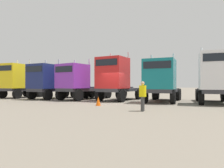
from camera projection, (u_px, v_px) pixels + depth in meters
name	position (u px, v px, depth m)	size (l,w,h in m)	color
ground	(113.00, 103.00, 16.78)	(200.00, 200.00, 0.00)	gray
semi_truck_yellow	(18.00, 80.00, 23.30)	(2.82, 5.92, 4.37)	#333338
semi_truck_navy	(49.00, 82.00, 21.46)	(3.35, 6.71, 4.13)	#333338
semi_truck_purple	(78.00, 82.00, 20.20)	(3.76, 6.46, 4.02)	#333338
semi_truck_red	(116.00, 79.00, 19.06)	(3.46, 6.58, 4.52)	#333338
semi_truck_teal	(161.00, 81.00, 17.39)	(2.86, 6.52, 4.13)	#333338
semi_truck_white	(216.00, 78.00, 15.83)	(2.61, 6.21, 4.52)	#333338
visitor_in_hivis	(143.00, 94.00, 11.62)	(0.41, 0.44, 1.67)	#393939
traffic_cone_near	(98.00, 101.00, 14.64)	(0.36, 0.36, 0.65)	#F2590C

